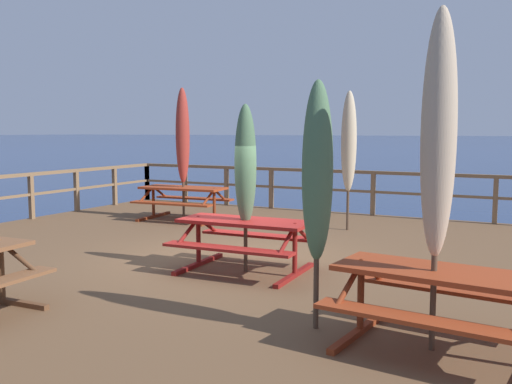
{
  "coord_description": "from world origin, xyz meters",
  "views": [
    {
      "loc": [
        4.59,
        -7.86,
        2.72
      ],
      "look_at": [
        0.0,
        0.88,
        1.65
      ],
      "focal_mm": 40.07,
      "sensor_mm": 36.0,
      "label": 1
    }
  ],
  "objects_px": {
    "patio_umbrella_tall_back_right": "(245,166)",
    "patio_umbrella_tall_mid_left": "(317,172)",
    "picnic_table_back_right": "(245,234)",
    "patio_umbrella_tall_back_left": "(439,136)",
    "patio_umbrella_tall_front": "(183,136)",
    "picnic_table_back_left": "(183,196)",
    "picnic_table_mid_left": "(440,292)",
    "patio_umbrella_short_back": "(349,142)"
  },
  "relations": [
    {
      "from": "picnic_table_back_left",
      "to": "picnic_table_mid_left",
      "type": "bearing_deg",
      "value": -38.97
    },
    {
      "from": "picnic_table_mid_left",
      "to": "patio_umbrella_tall_front",
      "type": "xyz_separation_m",
      "value": [
        -6.73,
        5.47,
        1.38
      ]
    },
    {
      "from": "picnic_table_back_left",
      "to": "patio_umbrella_tall_back_left",
      "type": "relative_size",
      "value": 0.66
    },
    {
      "from": "patio_umbrella_tall_back_right",
      "to": "patio_umbrella_tall_mid_left",
      "type": "distance_m",
      "value": 2.57
    },
    {
      "from": "patio_umbrella_tall_back_left",
      "to": "patio_umbrella_tall_back_right",
      "type": "height_order",
      "value": "patio_umbrella_tall_back_left"
    },
    {
      "from": "patio_umbrella_tall_back_left",
      "to": "patio_umbrella_tall_back_right",
      "type": "bearing_deg",
      "value": 148.41
    },
    {
      "from": "picnic_table_back_left",
      "to": "patio_umbrella_short_back",
      "type": "xyz_separation_m",
      "value": [
        3.83,
        0.45,
        1.27
      ]
    },
    {
      "from": "patio_umbrella_tall_front",
      "to": "patio_umbrella_short_back",
      "type": "relative_size",
      "value": 1.06
    },
    {
      "from": "picnic_table_back_right",
      "to": "patio_umbrella_tall_mid_left",
      "type": "xyz_separation_m",
      "value": [
        1.84,
        -1.79,
        1.08
      ]
    },
    {
      "from": "patio_umbrella_tall_back_left",
      "to": "patio_umbrella_tall_mid_left",
      "type": "relative_size",
      "value": 1.23
    },
    {
      "from": "picnic_table_back_left",
      "to": "picnic_table_back_right",
      "type": "relative_size",
      "value": 1.05
    },
    {
      "from": "picnic_table_back_left",
      "to": "patio_umbrella_tall_back_right",
      "type": "bearing_deg",
      "value": -44.8
    },
    {
      "from": "patio_umbrella_tall_front",
      "to": "picnic_table_mid_left",
      "type": "bearing_deg",
      "value": -39.11
    },
    {
      "from": "picnic_table_back_left",
      "to": "patio_umbrella_tall_mid_left",
      "type": "distance_m",
      "value": 7.77
    },
    {
      "from": "picnic_table_mid_left",
      "to": "picnic_table_back_left",
      "type": "height_order",
      "value": "same"
    },
    {
      "from": "picnic_table_mid_left",
      "to": "patio_umbrella_tall_front",
      "type": "bearing_deg",
      "value": 140.89
    },
    {
      "from": "picnic_table_back_left",
      "to": "patio_umbrella_tall_back_left",
      "type": "height_order",
      "value": "patio_umbrella_tall_back_left"
    },
    {
      "from": "patio_umbrella_tall_back_left",
      "to": "patio_umbrella_tall_mid_left",
      "type": "distance_m",
      "value": 1.25
    },
    {
      "from": "patio_umbrella_tall_front",
      "to": "patio_umbrella_short_back",
      "type": "distance_m",
      "value": 3.87
    },
    {
      "from": "picnic_table_mid_left",
      "to": "patio_umbrella_tall_back_right",
      "type": "relative_size",
      "value": 0.84
    },
    {
      "from": "patio_umbrella_tall_mid_left",
      "to": "patio_umbrella_short_back",
      "type": "xyz_separation_m",
      "value": [
        -1.63,
        5.86,
        0.19
      ]
    },
    {
      "from": "picnic_table_back_right",
      "to": "patio_umbrella_tall_back_left",
      "type": "xyz_separation_m",
      "value": [
        3.03,
        -1.85,
        1.46
      ]
    },
    {
      "from": "picnic_table_back_right",
      "to": "patio_umbrella_short_back",
      "type": "distance_m",
      "value": 4.27
    },
    {
      "from": "picnic_table_mid_left",
      "to": "patio_umbrella_tall_back_right",
      "type": "xyz_separation_m",
      "value": [
        -3.08,
        1.82,
        1.0
      ]
    },
    {
      "from": "picnic_table_back_right",
      "to": "patio_umbrella_tall_front",
      "type": "bearing_deg",
      "value": 134.83
    },
    {
      "from": "picnic_table_back_right",
      "to": "patio_umbrella_tall_mid_left",
      "type": "relative_size",
      "value": 0.78
    },
    {
      "from": "patio_umbrella_tall_back_right",
      "to": "patio_umbrella_tall_mid_left",
      "type": "bearing_deg",
      "value": -44.64
    },
    {
      "from": "picnic_table_mid_left",
      "to": "patio_umbrella_short_back",
      "type": "xyz_separation_m",
      "value": [
        -2.88,
        5.88,
        1.27
      ]
    },
    {
      "from": "patio_umbrella_tall_back_right",
      "to": "picnic_table_back_right",
      "type": "bearing_deg",
      "value": -115.29
    },
    {
      "from": "patio_umbrella_tall_back_left",
      "to": "patio_umbrella_tall_front",
      "type": "distance_m",
      "value": 8.65
    },
    {
      "from": "patio_umbrella_tall_mid_left",
      "to": "patio_umbrella_tall_front",
      "type": "bearing_deg",
      "value": 135.12
    },
    {
      "from": "patio_umbrella_tall_back_left",
      "to": "patio_umbrella_tall_front",
      "type": "xyz_separation_m",
      "value": [
        -6.67,
        5.51,
        -0.08
      ]
    },
    {
      "from": "picnic_table_back_left",
      "to": "patio_umbrella_tall_back_right",
      "type": "distance_m",
      "value": 5.22
    },
    {
      "from": "picnic_table_mid_left",
      "to": "patio_umbrella_tall_front",
      "type": "height_order",
      "value": "patio_umbrella_tall_front"
    },
    {
      "from": "patio_umbrella_tall_back_left",
      "to": "patio_umbrella_tall_back_right",
      "type": "xyz_separation_m",
      "value": [
        -3.02,
        1.86,
        -0.46
      ]
    },
    {
      "from": "picnic_table_mid_left",
      "to": "patio_umbrella_tall_back_left",
      "type": "bearing_deg",
      "value": -145.0
    },
    {
      "from": "patio_umbrella_tall_back_left",
      "to": "patio_umbrella_tall_back_right",
      "type": "distance_m",
      "value": 3.58
    },
    {
      "from": "patio_umbrella_tall_back_left",
      "to": "patio_umbrella_tall_mid_left",
      "type": "height_order",
      "value": "patio_umbrella_tall_back_left"
    },
    {
      "from": "patio_umbrella_tall_back_right",
      "to": "picnic_table_back_left",
      "type": "bearing_deg",
      "value": 135.2
    },
    {
      "from": "picnic_table_mid_left",
      "to": "picnic_table_back_right",
      "type": "relative_size",
      "value": 1.03
    },
    {
      "from": "patio_umbrella_tall_back_left",
      "to": "patio_umbrella_tall_front",
      "type": "bearing_deg",
      "value": 140.46
    },
    {
      "from": "picnic_table_mid_left",
      "to": "patio_umbrella_tall_back_left",
      "type": "height_order",
      "value": "patio_umbrella_tall_back_left"
    }
  ]
}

